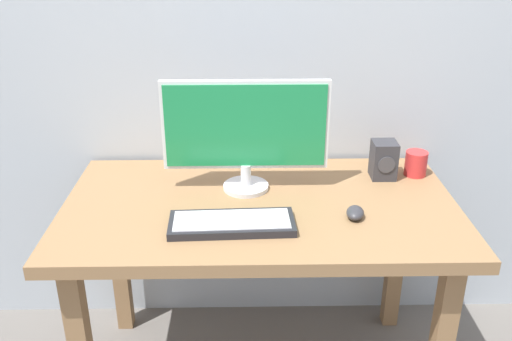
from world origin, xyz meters
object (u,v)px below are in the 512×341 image
at_px(keyboard_primary, 232,223).
at_px(desk, 260,227).
at_px(coffee_mug, 416,163).
at_px(monitor, 245,131).
at_px(mouse, 355,213).
at_px(speaker_right, 384,160).

bearing_deg(keyboard_primary, desk, 60.44).
bearing_deg(coffee_mug, monitor, -171.23).
xyz_separation_m(mouse, speaker_right, (0.16, 0.31, 0.05)).
relative_size(monitor, speaker_right, 4.10).
distance_m(mouse, speaker_right, 0.35).
relative_size(desk, keyboard_primary, 3.37).
xyz_separation_m(monitor, coffee_mug, (0.64, 0.10, -0.17)).
distance_m(mouse, coffee_mug, 0.44).
distance_m(desk, keyboard_primary, 0.22).
height_order(keyboard_primary, speaker_right, speaker_right).
height_order(speaker_right, coffee_mug, speaker_right).
xyz_separation_m(monitor, mouse, (0.35, -0.23, -0.20)).
bearing_deg(coffee_mug, mouse, -131.09).
bearing_deg(coffee_mug, desk, -159.86).
xyz_separation_m(mouse, coffee_mug, (0.29, 0.33, 0.03)).
bearing_deg(coffee_mug, speaker_right, -172.14).
height_order(monitor, speaker_right, monitor).
bearing_deg(desk, coffee_mug, 20.14).
height_order(keyboard_primary, mouse, mouse).
xyz_separation_m(keyboard_primary, mouse, (0.40, 0.05, 0.00)).
relative_size(keyboard_primary, speaker_right, 2.84).
relative_size(monitor, mouse, 6.88).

